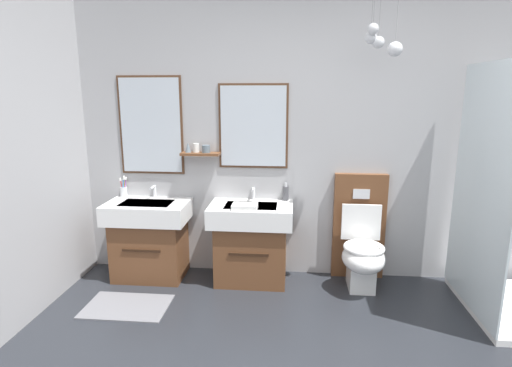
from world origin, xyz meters
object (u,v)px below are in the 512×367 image
object	(u,v)px
vanity_sink_left	(150,237)
toothbrush_cup	(124,191)
toilet	(361,245)
folded_hand_towel	(245,207)
soap_dispenser	(286,193)
vanity_sink_right	(251,240)
shower_tray	(510,264)

from	to	relation	value
vanity_sink_left	toothbrush_cup	size ratio (longest dim) A/B	3.67
vanity_sink_left	toilet	size ratio (longest dim) A/B	0.75
toilet	folded_hand_towel	distance (m)	1.12
toothbrush_cup	soap_dispenser	bearing A→B (deg)	0.37
vanity_sink_right	shower_tray	xyz separation A→B (m)	(2.09, -0.38, 0.02)
toothbrush_cup	shower_tray	world-z (taller)	shower_tray
vanity_sink_left	soap_dispenser	size ratio (longest dim) A/B	4.49
folded_hand_towel	shower_tray	xyz separation A→B (m)	(2.13, -0.23, -0.35)
vanity_sink_right	soap_dispenser	distance (m)	0.54
toothbrush_cup	toilet	bearing A→B (deg)	-4.08
vanity_sink_right	vanity_sink_left	bearing A→B (deg)	180.00
vanity_sink_right	soap_dispenser	world-z (taller)	soap_dispenser
soap_dispenser	shower_tray	distance (m)	1.91
vanity_sink_left	toothbrush_cup	bearing A→B (deg)	149.91
vanity_sink_left	soap_dispenser	bearing A→B (deg)	8.12
vanity_sink_left	shower_tray	xyz separation A→B (m)	(3.05, -0.38, 0.02)
vanity_sink_right	folded_hand_towel	distance (m)	0.40
vanity_sink_right	toothbrush_cup	xyz separation A→B (m)	(-1.26, 0.17, 0.40)
toilet	toothbrush_cup	bearing A→B (deg)	175.92
soap_dispenser	toothbrush_cup	bearing A→B (deg)	-179.63
toilet	soap_dispenser	size ratio (longest dim) A/B	5.96
toilet	vanity_sink_right	bearing A→B (deg)	-179.39
vanity_sink_left	folded_hand_towel	bearing A→B (deg)	-9.22
vanity_sink_right	folded_hand_towel	size ratio (longest dim) A/B	3.42
vanity_sink_right	toilet	distance (m)	1.00
folded_hand_towel	shower_tray	size ratio (longest dim) A/B	0.11
vanity_sink_right	toilet	size ratio (longest dim) A/B	0.75
vanity_sink_left	folded_hand_towel	size ratio (longest dim) A/B	3.42
toothbrush_cup	folded_hand_towel	size ratio (longest dim) A/B	0.93
vanity_sink_left	vanity_sink_right	xyz separation A→B (m)	(0.97, 0.00, 0.00)
toothbrush_cup	folded_hand_towel	world-z (taller)	toothbrush_cup
vanity_sink_left	vanity_sink_right	distance (m)	0.97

